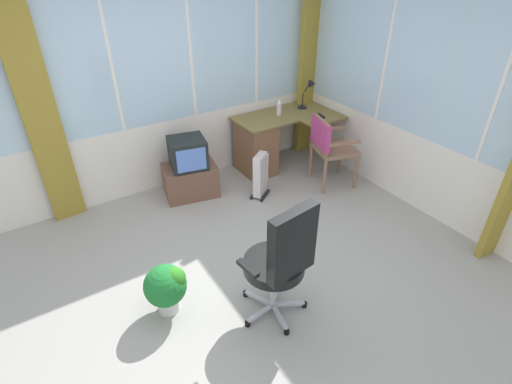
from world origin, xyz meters
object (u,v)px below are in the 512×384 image
desk_lamp (310,89)px  potted_plant (167,286)px  tv_remote (321,116)px  wooden_armchair (327,143)px  space_heater (261,174)px  spray_bottle (279,107)px  desk (260,144)px  tv_on_stand (190,171)px  office_chair (282,258)px

desk_lamp → potted_plant: 3.38m
tv_remote → wooden_armchair: size_ratio=0.16×
space_heater → potted_plant: (-1.68, -1.12, -0.01)m
tv_remote → spray_bottle: bearing=150.2°
desk → tv_on_stand: tv_on_stand is taller
space_heater → office_chair: bearing=-118.5°
desk → office_chair: bearing=-119.3°
desk_lamp → tv_remote: bearing=-101.5°
wooden_armchair → tv_on_stand: wooden_armchair is taller
office_chair → space_heater: 1.95m
tv_on_stand → space_heater: 0.88m
office_chair → desk_lamp: bearing=47.1°
wooden_armchair → potted_plant: wooden_armchair is taller
potted_plant → space_heater: bearing=33.8°
tv_remote → tv_on_stand: 1.90m
desk → potted_plant: (-2.02, -1.67, -0.13)m
spray_bottle → space_heater: spray_bottle is taller
wooden_armchair → space_heater: bearing=165.1°
spray_bottle → wooden_armchair: 0.85m
space_heater → desk: bearing=58.1°
spray_bottle → tv_remote: bearing=-39.8°
office_chair → space_heater: office_chair is taller
wooden_armchair → tv_on_stand: bearing=155.7°
spray_bottle → potted_plant: 2.94m
tv_on_stand → space_heater: (0.73, -0.49, -0.04)m
spray_bottle → potted_plant: (-2.34, -1.69, -0.57)m
tv_remote → wooden_armchair: wooden_armchair is taller
desk_lamp → space_heater: bearing=-154.7°
space_heater → spray_bottle: bearing=40.6°
space_heater → tv_on_stand: bearing=146.4°
desk_lamp → tv_on_stand: 2.02m
tv_remote → potted_plant: 3.11m
spray_bottle → space_heater: 1.04m
desk_lamp → wooden_armchair: (-0.32, -0.77, -0.42)m
wooden_armchair → office_chair: 2.28m
tv_remote → spray_bottle: (-0.43, 0.36, 0.09)m
spray_bottle → desk_lamp: bearing=-2.2°
wooden_armchair → tv_on_stand: size_ratio=1.21×
desk_lamp → wooden_armchair: bearing=-112.6°
spray_bottle → desk: bearing=-176.6°
space_heater → wooden_armchair: bearing=-14.9°
desk_lamp → spray_bottle: bearing=177.8°
desk → potted_plant: desk is taller
wooden_armchair → desk_lamp: bearing=67.4°
tv_on_stand → tv_remote: bearing=-8.7°
wooden_armchair → spray_bottle: bearing=102.8°
tv_remote → spray_bottle: spray_bottle is taller
desk_lamp → potted_plant: size_ratio=0.88×
office_chair → spray_bottle: bearing=55.0°
office_chair → potted_plant: (-0.76, 0.56, -0.37)m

